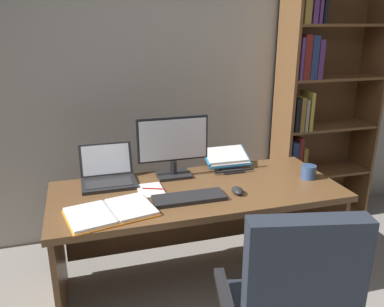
{
  "coord_description": "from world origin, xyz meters",
  "views": [
    {
      "loc": [
        -0.81,
        -0.92,
        1.69
      ],
      "look_at": [
        -0.2,
        1.14,
        0.97
      ],
      "focal_mm": 36.49,
      "sensor_mm": 36.0,
      "label": 1
    }
  ],
  "objects_px": {
    "keyboard": "(189,198)",
    "computer_mouse": "(237,191)",
    "laptop": "(108,176)",
    "notepad": "(151,190)",
    "pen": "(154,189)",
    "coffee_mug": "(309,172)",
    "monitor": "(173,147)",
    "reading_stand_with_book": "(228,159)",
    "bookshelf": "(316,103)",
    "desk": "(194,211)",
    "open_binder": "(111,212)"
  },
  "relations": [
    {
      "from": "bookshelf",
      "to": "laptop",
      "type": "relative_size",
      "value": 6.24
    },
    {
      "from": "computer_mouse",
      "to": "bookshelf",
      "type": "bearing_deg",
      "value": 38.8
    },
    {
      "from": "keyboard",
      "to": "notepad",
      "type": "distance_m",
      "value": 0.26
    },
    {
      "from": "monitor",
      "to": "reading_stand_with_book",
      "type": "bearing_deg",
      "value": 8.16
    },
    {
      "from": "desk",
      "to": "open_binder",
      "type": "bearing_deg",
      "value": -153.83
    },
    {
      "from": "monitor",
      "to": "open_binder",
      "type": "bearing_deg",
      "value": -136.24
    },
    {
      "from": "bookshelf",
      "to": "pen",
      "type": "bearing_deg",
      "value": -156.46
    },
    {
      "from": "keyboard",
      "to": "coffee_mug",
      "type": "height_order",
      "value": "coffee_mug"
    },
    {
      "from": "laptop",
      "to": "notepad",
      "type": "relative_size",
      "value": 1.6
    },
    {
      "from": "bookshelf",
      "to": "notepad",
      "type": "bearing_deg",
      "value": -156.73
    },
    {
      "from": "open_binder",
      "to": "coffee_mug",
      "type": "xyz_separation_m",
      "value": [
        1.29,
        0.15,
        0.03
      ]
    },
    {
      "from": "computer_mouse",
      "to": "coffee_mug",
      "type": "relative_size",
      "value": 1.09
    },
    {
      "from": "desk",
      "to": "pen",
      "type": "xyz_separation_m",
      "value": [
        -0.26,
        -0.03,
        0.2
      ]
    },
    {
      "from": "computer_mouse",
      "to": "reading_stand_with_book",
      "type": "xyz_separation_m",
      "value": [
        0.11,
        0.44,
        0.04
      ]
    },
    {
      "from": "computer_mouse",
      "to": "reading_stand_with_book",
      "type": "height_order",
      "value": "reading_stand_with_book"
    },
    {
      "from": "bookshelf",
      "to": "pen",
      "type": "relative_size",
      "value": 14.97
    },
    {
      "from": "monitor",
      "to": "computer_mouse",
      "type": "height_order",
      "value": "monitor"
    },
    {
      "from": "keyboard",
      "to": "open_binder",
      "type": "distance_m",
      "value": 0.45
    },
    {
      "from": "bookshelf",
      "to": "monitor",
      "type": "distance_m",
      "value": 1.44
    },
    {
      "from": "bookshelf",
      "to": "keyboard",
      "type": "distance_m",
      "value": 1.63
    },
    {
      "from": "desk",
      "to": "keyboard",
      "type": "distance_m",
      "value": 0.31
    },
    {
      "from": "laptop",
      "to": "open_binder",
      "type": "height_order",
      "value": "laptop"
    },
    {
      "from": "bookshelf",
      "to": "coffee_mug",
      "type": "distance_m",
      "value": 0.95
    },
    {
      "from": "desk",
      "to": "keyboard",
      "type": "height_order",
      "value": "keyboard"
    },
    {
      "from": "bookshelf",
      "to": "reading_stand_with_book",
      "type": "height_order",
      "value": "bookshelf"
    },
    {
      "from": "pen",
      "to": "computer_mouse",
      "type": "bearing_deg",
      "value": -21.2
    },
    {
      "from": "laptop",
      "to": "coffee_mug",
      "type": "distance_m",
      "value": 1.3
    },
    {
      "from": "desk",
      "to": "reading_stand_with_book",
      "type": "distance_m",
      "value": 0.46
    },
    {
      "from": "keyboard",
      "to": "computer_mouse",
      "type": "distance_m",
      "value": 0.3
    },
    {
      "from": "bookshelf",
      "to": "open_binder",
      "type": "height_order",
      "value": "bookshelf"
    },
    {
      "from": "bookshelf",
      "to": "notepad",
      "type": "distance_m",
      "value": 1.71
    },
    {
      "from": "laptop",
      "to": "open_binder",
      "type": "relative_size",
      "value": 0.66
    },
    {
      "from": "bookshelf",
      "to": "coffee_mug",
      "type": "height_order",
      "value": "bookshelf"
    },
    {
      "from": "bookshelf",
      "to": "pen",
      "type": "distance_m",
      "value": 1.69
    },
    {
      "from": "monitor",
      "to": "pen",
      "type": "distance_m",
      "value": 0.32
    },
    {
      "from": "reading_stand_with_book",
      "to": "notepad",
      "type": "height_order",
      "value": "reading_stand_with_book"
    },
    {
      "from": "computer_mouse",
      "to": "notepad",
      "type": "relative_size",
      "value": 0.5
    },
    {
      "from": "keyboard",
      "to": "pen",
      "type": "height_order",
      "value": "keyboard"
    },
    {
      "from": "laptop",
      "to": "pen",
      "type": "bearing_deg",
      "value": -38.74
    },
    {
      "from": "bookshelf",
      "to": "pen",
      "type": "height_order",
      "value": "bookshelf"
    },
    {
      "from": "keyboard",
      "to": "reading_stand_with_book",
      "type": "relative_size",
      "value": 1.34
    },
    {
      "from": "bookshelf",
      "to": "open_binder",
      "type": "relative_size",
      "value": 4.09
    },
    {
      "from": "monitor",
      "to": "coffee_mug",
      "type": "distance_m",
      "value": 0.9
    },
    {
      "from": "reading_stand_with_book",
      "to": "coffee_mug",
      "type": "height_order",
      "value": "reading_stand_with_book"
    },
    {
      "from": "keyboard",
      "to": "laptop",
      "type": "bearing_deg",
      "value": 137.72
    },
    {
      "from": "monitor",
      "to": "reading_stand_with_book",
      "type": "height_order",
      "value": "monitor"
    },
    {
      "from": "monitor",
      "to": "laptop",
      "type": "height_order",
      "value": "monitor"
    },
    {
      "from": "computer_mouse",
      "to": "notepad",
      "type": "xyz_separation_m",
      "value": [
        -0.49,
        0.18,
        -0.02
      ]
    },
    {
      "from": "monitor",
      "to": "open_binder",
      "type": "height_order",
      "value": "monitor"
    },
    {
      "from": "laptop",
      "to": "notepad",
      "type": "distance_m",
      "value": 0.31
    }
  ]
}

